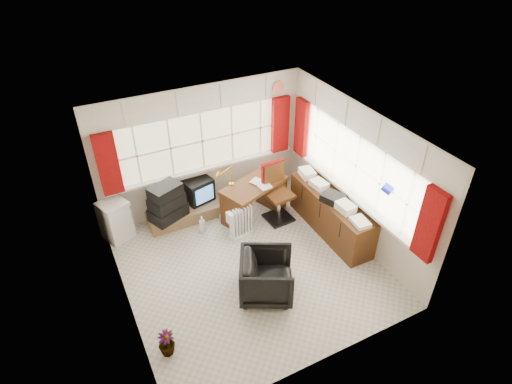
# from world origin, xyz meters

# --- Properties ---
(ground) EXTENTS (4.00, 4.00, 0.00)m
(ground) POSITION_xyz_m (0.00, 0.00, 0.00)
(ground) COLOR beige
(ground) RESTS_ON ground
(room_walls) EXTENTS (4.00, 4.00, 4.00)m
(room_walls) POSITION_xyz_m (0.00, 0.00, 1.50)
(room_walls) COLOR beige
(room_walls) RESTS_ON ground
(window_back) EXTENTS (3.70, 0.12, 3.60)m
(window_back) POSITION_xyz_m (0.00, 1.94, 0.95)
(window_back) COLOR beige
(window_back) RESTS_ON room_walls
(window_right) EXTENTS (0.12, 3.70, 3.60)m
(window_right) POSITION_xyz_m (1.94, 0.00, 0.95)
(window_right) COLOR beige
(window_right) RESTS_ON room_walls
(curtains) EXTENTS (3.83, 3.83, 1.15)m
(curtains) POSITION_xyz_m (0.92, 0.93, 1.46)
(curtains) COLOR #9C080F
(curtains) RESTS_ON room_walls
(overhead_cabinets) EXTENTS (3.98, 3.98, 0.48)m
(overhead_cabinets) POSITION_xyz_m (0.98, 0.98, 2.25)
(overhead_cabinets) COLOR white
(overhead_cabinets) RESTS_ON room_walls
(desk) EXTENTS (1.41, 1.02, 0.76)m
(desk) POSITION_xyz_m (0.70, 1.24, 0.41)
(desk) COLOR #553314
(desk) RESTS_ON ground
(desk_lamp) EXTENTS (0.17, 0.16, 0.41)m
(desk_lamp) POSITION_xyz_m (0.32, 1.43, 1.02)
(desk_lamp) COLOR #DD9A09
(desk_lamp) RESTS_ON desk
(task_chair) EXTENTS (0.52, 0.54, 1.16)m
(task_chair) POSITION_xyz_m (1.05, 1.05, 0.62)
(task_chair) COLOR black
(task_chair) RESTS_ON ground
(office_chair) EXTENTS (1.09, 1.08, 0.74)m
(office_chair) POSITION_xyz_m (-0.03, -0.63, 0.37)
(office_chair) COLOR black
(office_chair) RESTS_ON ground
(radiator) EXTENTS (0.45, 0.24, 0.64)m
(radiator) POSITION_xyz_m (0.20, 0.78, 0.26)
(radiator) COLOR white
(radiator) RESTS_ON ground
(credenza) EXTENTS (0.50, 2.00, 0.85)m
(credenza) POSITION_xyz_m (1.73, 0.20, 0.40)
(credenza) COLOR #553314
(credenza) RESTS_ON ground
(file_tray) EXTENTS (0.44, 0.49, 0.13)m
(file_tray) POSITION_xyz_m (1.67, 0.10, 0.82)
(file_tray) COLOR black
(file_tray) RESTS_ON credenza
(tv_bench) EXTENTS (1.40, 0.50, 0.25)m
(tv_bench) POSITION_xyz_m (-0.55, 1.72, 0.12)
(tv_bench) COLOR #9B774D
(tv_bench) RESTS_ON ground
(crt_tv) EXTENTS (0.61, 0.58, 0.47)m
(crt_tv) POSITION_xyz_m (-0.20, 1.90, 0.48)
(crt_tv) COLOR black
(crt_tv) RESTS_ON tv_bench
(hifi_stack) EXTENTS (0.77, 0.64, 0.69)m
(hifi_stack) POSITION_xyz_m (-0.89, 1.61, 0.57)
(hifi_stack) COLOR black
(hifi_stack) RESTS_ON tv_bench
(mini_fridge) EXTENTS (0.58, 0.58, 0.76)m
(mini_fridge) POSITION_xyz_m (-1.80, 1.80, 0.38)
(mini_fridge) COLOR white
(mini_fridge) RESTS_ON ground
(spray_bottle_a) EXTENTS (0.15, 0.15, 0.33)m
(spray_bottle_a) POSITION_xyz_m (-0.38, 1.24, 0.16)
(spray_bottle_a) COLOR white
(spray_bottle_a) RESTS_ON ground
(spray_bottle_b) EXTENTS (0.13, 0.13, 0.21)m
(spray_bottle_b) POSITION_xyz_m (0.06, 1.35, 0.11)
(spray_bottle_b) COLOR #97E1D9
(spray_bottle_b) RESTS_ON ground
(flower_vase) EXTENTS (0.23, 0.23, 0.40)m
(flower_vase) POSITION_xyz_m (-1.73, -0.95, 0.20)
(flower_vase) COLOR black
(flower_vase) RESTS_ON ground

